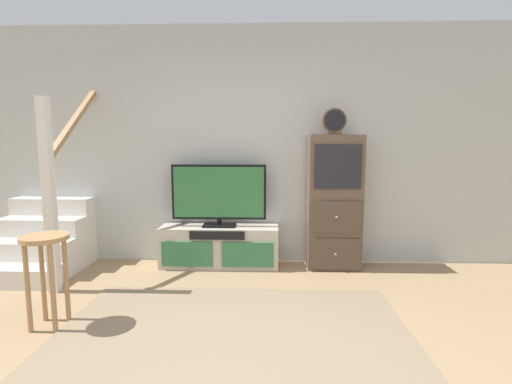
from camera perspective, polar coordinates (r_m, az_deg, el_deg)
back_wall at (r=4.42m, az=-1.38°, el=6.88°), size 6.40×0.12×2.70m
area_rug at (r=2.91m, az=-3.57°, el=-20.98°), size 2.60×1.80×0.01m
media_console at (r=4.34m, az=-5.54°, el=-8.18°), size 1.32×0.38×0.46m
television at (r=4.24m, az=-5.60°, el=-0.26°), size 1.05×0.22×0.70m
side_cabinet at (r=4.26m, az=11.68°, el=-1.57°), size 0.58×0.38×1.48m
desk_clock at (r=4.20m, az=11.73°, el=10.36°), size 0.26×0.08×0.28m
staircase at (r=4.95m, az=-28.47°, el=-5.41°), size 1.00×1.36×2.20m
bar_stool_near at (r=3.27m, az=-29.12°, el=-8.85°), size 0.34×0.34×0.71m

